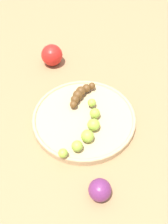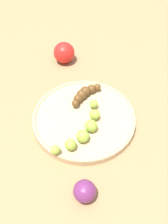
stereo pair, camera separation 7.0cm
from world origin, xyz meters
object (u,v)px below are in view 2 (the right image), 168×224
(banana_green, at_px, (84,129))
(banana_overripe, at_px, (85,94))
(apple_red, at_px, (64,53))
(fruit_bowl, at_px, (84,118))
(plum_purple, at_px, (85,191))

(banana_green, relative_size, banana_overripe, 2.00)
(banana_green, bearing_deg, apple_red, 134.51)
(fruit_bowl, height_order, plum_purple, plum_purple)
(fruit_bowl, distance_m, banana_overripe, 0.08)
(banana_green, xyz_separation_m, plum_purple, (-0.16, -0.01, -0.01))
(fruit_bowl, height_order, banana_green, banana_green)
(plum_purple, bearing_deg, fruit_bowl, 2.77)
(fruit_bowl, relative_size, banana_overripe, 3.22)
(fruit_bowl, bearing_deg, plum_purple, -177.23)
(banana_green, height_order, plum_purple, same)
(plum_purple, bearing_deg, apple_red, 10.50)
(banana_green, xyz_separation_m, banana_overripe, (0.13, 0.00, -0.00))
(fruit_bowl, bearing_deg, banana_overripe, 1.05)
(banana_green, xyz_separation_m, apple_red, (0.32, 0.08, 0.00))
(fruit_bowl, xyz_separation_m, apple_red, (0.26, 0.08, 0.02))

